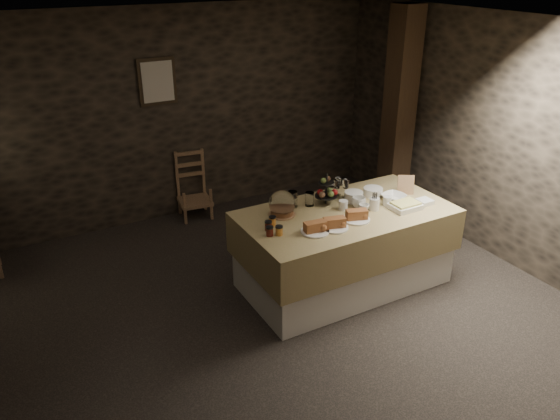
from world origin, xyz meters
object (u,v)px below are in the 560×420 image
timber_column (399,114)px  fruit_stand (327,192)px  buffet_table (345,243)px  chair (193,188)px

timber_column → fruit_stand: (-1.68, -0.94, -0.35)m
buffet_table → chair: 2.42m
buffet_table → timber_column: timber_column is taller
buffet_table → chair: chair is taller
buffet_table → fruit_stand: fruit_stand is taller
chair → fruit_stand: bearing=-64.7°
buffet_table → timber_column: bearing=36.6°
timber_column → fruit_stand: size_ratio=8.14×
buffet_table → fruit_stand: bearing=106.0°
fruit_stand → buffet_table: bearing=-74.0°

